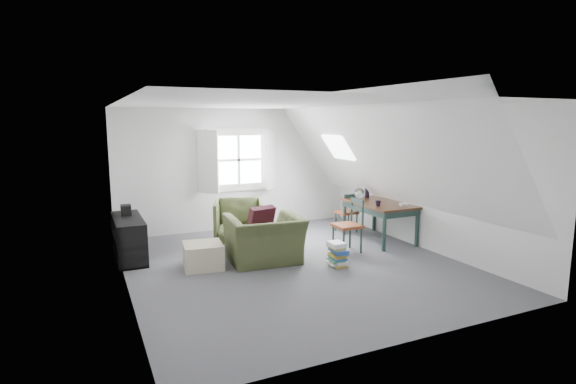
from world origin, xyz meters
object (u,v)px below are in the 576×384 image
dining_chair_near (349,225)px  armchair_near (265,262)px  armchair_far (239,243)px  dining_table (379,207)px  ottoman (203,256)px  magazine_stack (337,254)px  media_shelf (129,241)px  dining_chair_far (347,212)px

dining_chair_near → armchair_near: bearing=-70.8°
armchair_far → dining_table: 2.72m
ottoman → magazine_stack: size_ratio=1.51×
dining_table → dining_chair_near: 1.02m
armchair_far → media_shelf: size_ratio=0.67×
armchair_near → armchair_far: size_ratio=1.28×
media_shelf → armchair_near: bearing=-30.1°
dining_chair_far → dining_chair_near: 1.38m
armchair_far → dining_chair_far: dining_chair_far is taller
media_shelf → magazine_stack: bearing=-32.5°
armchair_near → media_shelf: media_shelf is taller
armchair_near → armchair_far: armchair_far is taller
ottoman → dining_chair_near: (2.52, -0.20, 0.29)m
media_shelf → magazine_stack: (2.91, -1.76, -0.12)m
armchair_far → ottoman: armchair_far is taller
armchair_far → magazine_stack: (0.96, -1.92, 0.19)m
dining_chair_near → media_shelf: dining_chair_near is taller
dining_chair_near → ottoman: bearing=-72.6°
armchair_near → magazine_stack: (0.95, -0.68, 0.19)m
magazine_stack → media_shelf: bearing=148.9°
dining_table → media_shelf: dining_table is taller
dining_chair_near → media_shelf: 3.70m
armchair_near → dining_chair_far: dining_chair_far is taller
dining_table → magazine_stack: dining_table is taller
armchair_near → magazine_stack: magazine_stack is taller
armchair_far → dining_chair_near: bearing=-20.3°
dining_chair_far → dining_chair_near: dining_chair_near is taller
armchair_near → dining_table: 2.58m
ottoman → magazine_stack: ottoman is taller
dining_table → ottoman: bearing=-177.9°
armchair_near → dining_chair_near: bearing=-178.1°
armchair_far → ottoman: bearing=-111.0°
dining_chair_far → magazine_stack: bearing=50.9°
dining_chair_far → dining_chair_near: size_ratio=0.89×
dining_chair_far → media_shelf: size_ratio=0.61×
armchair_far → dining_table: dining_table is taller
armchair_far → dining_chair_far: bearing=16.4°
ottoman → dining_chair_near: 2.54m
armchair_near → dining_table: size_ratio=0.79×
armchair_near → ottoman: (-0.97, 0.13, 0.19)m
ottoman → dining_chair_far: dining_chair_far is taller
ottoman → dining_chair_near: dining_chair_near is taller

